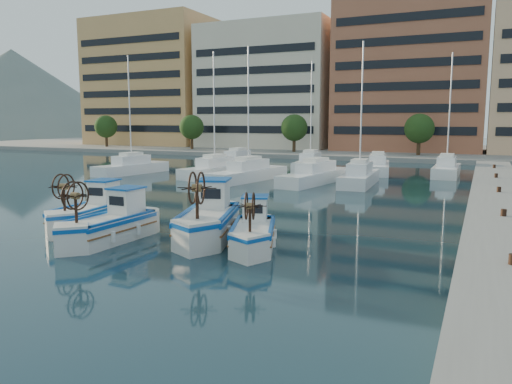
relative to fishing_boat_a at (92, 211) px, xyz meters
name	(u,v)px	position (x,y,z in m)	size (l,w,h in m)	color
ground	(171,244)	(5.48, -1.23, -0.79)	(300.00, 300.00, 0.00)	#1B3546
quay	(501,221)	(18.48, 6.77, -0.19)	(3.00, 60.00, 1.20)	gray
waterfront	(467,81)	(14.71, 63.81, 10.31)	(180.00, 40.00, 25.60)	gray
hill_west	(17,135)	(-134.52, 108.77, -0.79)	(180.00, 180.00, 60.00)	slate
yacht_marina	(315,170)	(2.96, 26.89, -0.26)	(40.54, 22.84, 11.50)	white
fishing_boat_a	(92,211)	(0.00, 0.00, 0.00)	(2.38, 4.71, 2.87)	silver
fishing_boat_b	(111,223)	(2.79, -1.84, 0.00)	(2.00, 4.62, 2.86)	silver
fishing_boat_c	(209,218)	(6.45, 0.43, 0.10)	(3.52, 5.36, 3.24)	silver
fishing_boat_d	(253,230)	(8.97, -0.24, -0.08)	(2.95, 4.27, 2.58)	silver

